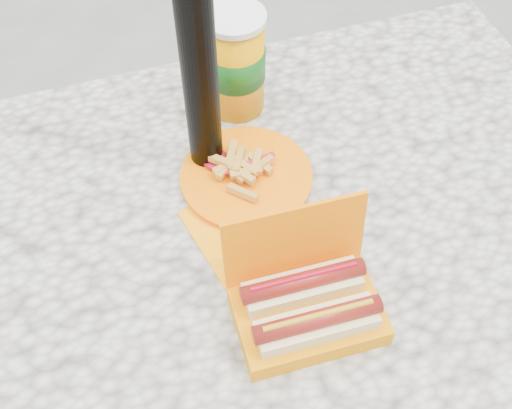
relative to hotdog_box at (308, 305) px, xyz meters
name	(u,v)px	position (x,y,z in m)	size (l,w,h in m)	color
picnic_table	(239,281)	(-0.05, 0.14, -0.14)	(1.20, 0.80, 0.75)	beige
hotdog_box	(308,305)	(0.00, 0.00, 0.00)	(0.19, 0.14, 0.15)	#FF7400
fries_plate	(245,179)	(-0.01, 0.24, -0.02)	(0.22, 0.28, 0.04)	#FF9709
soda_cup	(236,63)	(0.03, 0.41, 0.06)	(0.10, 0.10, 0.18)	#F99D00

